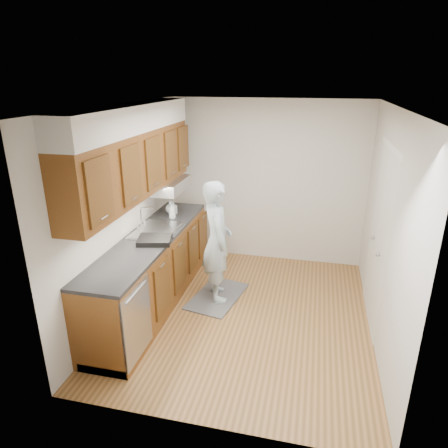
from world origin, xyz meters
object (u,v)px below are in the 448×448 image
Objects in this scene: soap_bottle_b at (173,207)px; soap_bottle_c at (171,207)px; person at (217,234)px; soap_bottle_a at (172,210)px; dish_rack at (155,240)px.

soap_bottle_c reaches higher than soap_bottle_b.
soap_bottle_c is at bearing 30.46° from person.
soap_bottle_a is 0.86m from dish_rack.
soap_bottle_c is at bearing 115.64° from soap_bottle_a.
dish_rack is at bearing 102.73° from person.
person is at bearing -35.76° from soap_bottle_b.
dish_rack is (0.09, -0.85, -0.09)m from soap_bottle_a.
soap_bottle_a is at bearing -64.36° from soap_bottle_c.
person reaches higher than soap_bottle_b.
soap_bottle_a is 0.24m from soap_bottle_c.
person is 0.82m from soap_bottle_a.
soap_bottle_b is 0.05m from soap_bottle_c.
person is 1.01m from soap_bottle_c.
soap_bottle_c is (-0.10, 0.21, -0.03)m from soap_bottle_a.
dish_rack is (0.19, -1.06, -0.07)m from soap_bottle_c.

